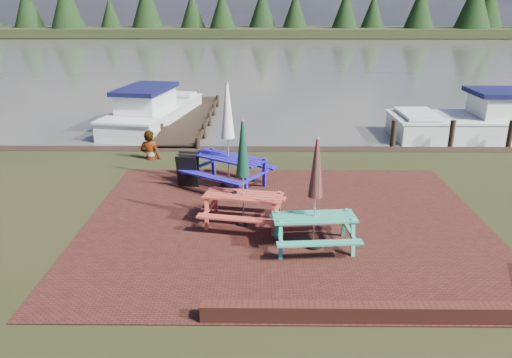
{
  "coord_description": "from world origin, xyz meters",
  "views": [
    {
      "loc": [
        -0.56,
        -9.22,
        4.73
      ],
      "look_at": [
        -0.67,
        1.21,
        1.0
      ],
      "focal_mm": 35.0,
      "sensor_mm": 36.0,
      "label": 1
    }
  ],
  "objects_px": {
    "boat_jetty": "(153,113)",
    "picnic_table_red": "(243,190)",
    "picnic_table_blue": "(228,152)",
    "chalkboard": "(188,170)",
    "picnic_table_teal": "(315,211)",
    "person": "(149,131)",
    "jetty": "(191,118)",
    "boat_near": "(495,123)"
  },
  "relations": [
    {
      "from": "picnic_table_blue",
      "to": "boat_near",
      "type": "distance_m",
      "value": 11.36
    },
    {
      "from": "picnic_table_teal",
      "to": "boat_jetty",
      "type": "xyz_separation_m",
      "value": [
        -5.55,
        11.25,
        -0.43
      ]
    },
    {
      "from": "picnic_table_red",
      "to": "boat_near",
      "type": "xyz_separation_m",
      "value": [
        9.22,
        8.3,
        -0.43
      ]
    },
    {
      "from": "picnic_table_blue",
      "to": "person",
      "type": "height_order",
      "value": "picnic_table_blue"
    },
    {
      "from": "picnic_table_teal",
      "to": "jetty",
      "type": "relative_size",
      "value": 0.25
    },
    {
      "from": "chalkboard",
      "to": "boat_jetty",
      "type": "height_order",
      "value": "boat_jetty"
    },
    {
      "from": "chalkboard",
      "to": "jetty",
      "type": "relative_size",
      "value": 0.1
    },
    {
      "from": "picnic_table_teal",
      "to": "boat_jetty",
      "type": "distance_m",
      "value": 12.55
    },
    {
      "from": "picnic_table_teal",
      "to": "chalkboard",
      "type": "bearing_deg",
      "value": 125.8
    },
    {
      "from": "picnic_table_teal",
      "to": "person",
      "type": "height_order",
      "value": "picnic_table_teal"
    },
    {
      "from": "picnic_table_teal",
      "to": "boat_near",
      "type": "bearing_deg",
      "value": 45.52
    },
    {
      "from": "picnic_table_teal",
      "to": "person",
      "type": "xyz_separation_m",
      "value": [
        -4.57,
        5.98,
        0.12
      ]
    },
    {
      "from": "boat_near",
      "to": "person",
      "type": "distance_m",
      "value": 12.81
    },
    {
      "from": "picnic_table_blue",
      "to": "chalkboard",
      "type": "distance_m",
      "value": 1.2
    },
    {
      "from": "boat_jetty",
      "to": "person",
      "type": "height_order",
      "value": "person"
    },
    {
      "from": "boat_jetty",
      "to": "picnic_table_teal",
      "type": "bearing_deg",
      "value": -53.52
    },
    {
      "from": "picnic_table_teal",
      "to": "boat_jetty",
      "type": "relative_size",
      "value": 0.34
    },
    {
      "from": "jetty",
      "to": "boat_jetty",
      "type": "distance_m",
      "value": 1.58
    },
    {
      "from": "picnic_table_red",
      "to": "picnic_table_blue",
      "type": "height_order",
      "value": "picnic_table_blue"
    },
    {
      "from": "picnic_table_teal",
      "to": "boat_near",
      "type": "relative_size",
      "value": 0.31
    },
    {
      "from": "jetty",
      "to": "person",
      "type": "relative_size",
      "value": 4.91
    },
    {
      "from": "boat_jetty",
      "to": "picnic_table_red",
      "type": "bearing_deg",
      "value": -57.82
    },
    {
      "from": "boat_jetty",
      "to": "boat_near",
      "type": "distance_m",
      "value": 13.45
    },
    {
      "from": "picnic_table_blue",
      "to": "boat_jetty",
      "type": "distance_m",
      "value": 8.56
    },
    {
      "from": "picnic_table_blue",
      "to": "chalkboard",
      "type": "height_order",
      "value": "picnic_table_blue"
    },
    {
      "from": "chalkboard",
      "to": "person",
      "type": "height_order",
      "value": "person"
    },
    {
      "from": "chalkboard",
      "to": "person",
      "type": "bearing_deg",
      "value": 130.16
    },
    {
      "from": "picnic_table_red",
      "to": "person",
      "type": "bearing_deg",
      "value": 133.44
    },
    {
      "from": "picnic_table_red",
      "to": "chalkboard",
      "type": "bearing_deg",
      "value": 133.82
    },
    {
      "from": "picnic_table_teal",
      "to": "picnic_table_blue",
      "type": "distance_m",
      "value": 4.01
    },
    {
      "from": "picnic_table_red",
      "to": "jetty",
      "type": "height_order",
      "value": "picnic_table_red"
    },
    {
      "from": "picnic_table_blue",
      "to": "person",
      "type": "xyz_separation_m",
      "value": [
        -2.64,
        2.47,
        -0.05
      ]
    },
    {
      "from": "jetty",
      "to": "boat_jetty",
      "type": "height_order",
      "value": "boat_jetty"
    },
    {
      "from": "picnic_table_blue",
      "to": "boat_near",
      "type": "xyz_separation_m",
      "value": [
        9.7,
        5.88,
        -0.57
      ]
    },
    {
      "from": "picnic_table_teal",
      "to": "boat_near",
      "type": "distance_m",
      "value": 12.19
    },
    {
      "from": "boat_jetty",
      "to": "boat_near",
      "type": "height_order",
      "value": "boat_near"
    },
    {
      "from": "picnic_table_teal",
      "to": "picnic_table_blue",
      "type": "height_order",
      "value": "picnic_table_blue"
    },
    {
      "from": "chalkboard",
      "to": "boat_jetty",
      "type": "xyz_separation_m",
      "value": [
        -2.53,
        7.73,
        -0.1
      ]
    },
    {
      "from": "boat_jetty",
      "to": "chalkboard",
      "type": "bearing_deg",
      "value": -61.68
    },
    {
      "from": "picnic_table_red",
      "to": "person",
      "type": "height_order",
      "value": "picnic_table_red"
    },
    {
      "from": "jetty",
      "to": "picnic_table_red",
      "type": "bearing_deg",
      "value": -76.1
    },
    {
      "from": "jetty",
      "to": "boat_jetty",
      "type": "xyz_separation_m",
      "value": [
        -1.55,
        -0.16,
        0.25
      ]
    }
  ]
}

